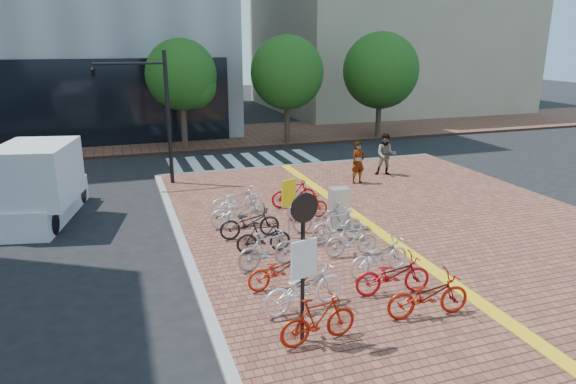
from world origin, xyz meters
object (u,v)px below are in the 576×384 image
object	(u,v)px
bike_13	(321,216)
notice_sign	(303,251)
utility_box	(339,208)
bike_8	(428,295)
bike_1	(304,288)
box_truck	(36,183)
bike_0	(318,320)
bike_4	(263,237)
pedestrian_b	(386,155)
yellow_sign	(289,198)
bike_3	(268,249)
bike_9	(393,275)
bike_11	(351,240)
bike_2	(280,270)
bike_14	(308,206)
bike_5	(250,222)
bike_6	(239,211)
bike_7	(236,200)
bike_10	(379,256)
bike_15	(294,193)
traffic_light_pole	(134,94)
bike_12	(337,225)
pedestrian_a	(358,162)

from	to	relation	value
bike_13	notice_sign	size ratio (longest dim) A/B	0.60
bike_13	utility_box	bearing A→B (deg)	-72.14
bike_8	bike_1	bearing A→B (deg)	69.90
box_truck	bike_0	bearing A→B (deg)	-59.02
bike_4	box_truck	bearing A→B (deg)	52.87
pedestrian_b	yellow_sign	distance (m)	8.85
bike_3	bike_9	size ratio (longest dim) A/B	0.93
bike_0	yellow_sign	size ratio (longest dim) A/B	0.90
bike_13	box_truck	world-z (taller)	box_truck
bike_11	bike_13	bearing A→B (deg)	3.98
bike_3	bike_11	world-z (taller)	bike_3
bike_2	bike_14	world-z (taller)	bike_14
bike_1	utility_box	world-z (taller)	utility_box
bike_0	box_truck	size ratio (longest dim) A/B	0.33
bike_3	utility_box	world-z (taller)	utility_box
bike_2	bike_9	bearing A→B (deg)	-124.42
bike_4	bike_5	size ratio (longest dim) A/B	0.84
bike_1	bike_9	distance (m)	2.26
bike_6	pedestrian_b	world-z (taller)	pedestrian_b
bike_7	bike_11	bearing A→B (deg)	-165.03
bike_10	bike_15	world-z (taller)	bike_15
bike_2	traffic_light_pole	bearing A→B (deg)	5.95
bike_6	utility_box	xyz separation A→B (m)	(2.99, -1.12, 0.15)
bike_7	bike_14	distance (m)	2.52
bike_1	bike_12	distance (m)	4.20
bike_6	bike_11	size ratio (longest dim) A/B	1.24
bike_1	pedestrian_a	bearing A→B (deg)	-43.55
bike_15	box_truck	distance (m)	8.84
bike_2	bike_9	size ratio (longest dim) A/B	0.92
utility_box	notice_sign	xyz separation A→B (m)	(-3.35, -5.77, 1.30)
pedestrian_b	notice_sign	xyz separation A→B (m)	(-8.11, -11.30, 1.03)
bike_0	notice_sign	size ratio (longest dim) A/B	0.54
bike_8	bike_10	world-z (taller)	bike_8
bike_8	utility_box	distance (m)	5.73
bike_6	bike_14	bearing A→B (deg)	-96.72
bike_3	bike_7	world-z (taller)	bike_3
bike_0	utility_box	distance (m)	6.65
bike_11	box_truck	world-z (taller)	box_truck
bike_12	notice_sign	size ratio (longest dim) A/B	0.55
bike_11	bike_12	size ratio (longest dim) A/B	0.91
bike_12	utility_box	xyz separation A→B (m)	(0.53, 1.11, 0.14)
bike_7	pedestrian_a	bearing A→B (deg)	-78.93
bike_12	bike_15	xyz separation A→B (m)	(-0.12, 3.60, -0.01)
bike_5	yellow_sign	bearing A→B (deg)	-111.18
bike_7	yellow_sign	distance (m)	3.05
bike_7	bike_14	world-z (taller)	bike_7
notice_sign	box_truck	world-z (taller)	notice_sign
bike_15	pedestrian_b	bearing A→B (deg)	-61.03
bike_1	bike_3	distance (m)	2.37
bike_0	bike_13	distance (m)	6.24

